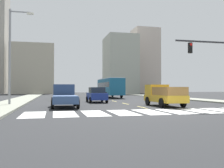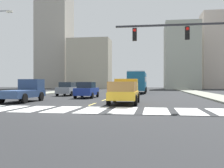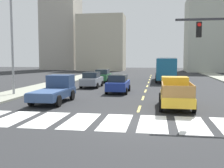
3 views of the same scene
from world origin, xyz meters
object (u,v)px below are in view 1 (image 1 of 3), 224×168
Objects in this scene: sedan_mid at (97,95)px; streetlight_left at (12,52)px; pickup_stakebed at (162,96)px; sedan_near_left at (63,94)px; city_bus at (110,86)px; sedan_far at (61,93)px; pickup_dark at (64,96)px.

streetlight_left reaches higher than sedan_mid.
sedan_near_left is at bearing 124.04° from pickup_stakebed.
sedan_mid is 10.17m from streetlight_left.
city_bus is at bearing 72.42° from sedan_mid.
streetlight_left is (-13.50, 3.57, 4.03)m from pickup_stakebed.
pickup_stakebed is 1.18× the size of sedan_mid.
city_bus is 12.83m from sedan_near_left.
streetlight_left is at bearing -125.37° from city_bus.
city_bus reaches higher than sedan_near_left.
sedan_far is at bearing 112.57° from pickup_stakebed.
pickup_dark is 7.40m from sedan_mid.
streetlight_left reaches higher than sedan_near_left.
sedan_mid is at bearing 122.25° from pickup_stakebed.
pickup_dark reaches higher than sedan_near_left.
sedan_far is 0.49× the size of streetlight_left.
pickup_dark is at bearing -92.98° from sedan_far.
sedan_mid is at bearing 56.67° from pickup_dark.
city_bus is at bearing 87.84° from pickup_stakebed.
streetlight_left reaches higher than pickup_dark.
streetlight_left is at bearing 162.72° from pickup_stakebed.
pickup_stakebed is at bearing -51.27° from sedan_near_left.
sedan_near_left is 5.72m from sedan_mid.
pickup_dark is 0.58× the size of streetlight_left.
pickup_stakebed is at bearing -14.81° from streetlight_left.
streetlight_left is at bearing -110.74° from sedan_far.
sedan_far is at bearing 87.86° from pickup_dark.
streetlight_left is (-8.63, -3.47, 4.11)m from sedan_mid.
pickup_stakebed is 8.81m from pickup_dark.
streetlight_left is (-13.39, -17.56, 3.02)m from city_bus.
streetlight_left is (-5.01, -7.90, 4.11)m from sedan_near_left.
sedan_far is (0.20, 17.62, -0.06)m from pickup_dark.
sedan_near_left is at bearing -91.59° from sedan_far.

